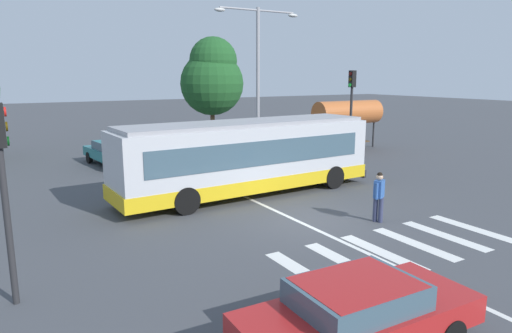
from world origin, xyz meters
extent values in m
plane|color=#424449|center=(0.00, 0.00, 0.00)|extent=(160.00, 160.00, 0.00)
cylinder|color=black|center=(3.63, 5.54, 0.50)|extent=(1.01, 0.35, 1.00)
cylinder|color=black|center=(3.74, 3.20, 0.50)|extent=(1.01, 0.35, 1.00)
cylinder|color=black|center=(-3.39, 5.21, 0.50)|extent=(1.01, 0.35, 1.00)
cylinder|color=black|center=(-3.28, 2.87, 0.50)|extent=(1.01, 0.35, 1.00)
cube|color=silver|center=(-0.05, 4.20, 1.62)|extent=(11.09, 3.07, 2.55)
cube|color=gold|center=(-0.05, 4.20, 0.62)|extent=(11.20, 3.10, 0.55)
cube|color=#3D5666|center=(-0.05, 4.20, 1.93)|extent=(9.77, 3.06, 0.96)
cube|color=#3D5666|center=(5.44, 4.46, 1.83)|extent=(0.15, 2.24, 1.63)
cube|color=black|center=(5.44, 4.46, 2.72)|extent=(0.15, 1.94, 0.28)
cube|color=#99999E|center=(-0.05, 4.20, 2.98)|extent=(10.64, 2.84, 0.16)
cube|color=#28282B|center=(5.55, 4.46, 0.43)|extent=(0.24, 2.55, 0.36)
cylinder|color=#333856|center=(1.94, -1.14, 0.42)|extent=(0.16, 0.16, 0.85)
cylinder|color=#333856|center=(2.02, -1.30, 0.42)|extent=(0.16, 0.16, 0.85)
cube|color=#2D569E|center=(1.98, -1.22, 1.15)|extent=(0.47, 0.41, 0.60)
cylinder|color=#2D569E|center=(1.76, -1.33, 1.12)|extent=(0.10, 0.10, 0.55)
cylinder|color=#2D569E|center=(2.19, -1.11, 1.12)|extent=(0.10, 0.10, 0.55)
sphere|color=tan|center=(1.98, -1.22, 1.56)|extent=(0.22, 0.22, 0.22)
sphere|color=black|center=(1.98, -1.22, 1.63)|extent=(0.19, 0.19, 0.19)
cylinder|color=black|center=(-2.32, -5.63, 0.32)|extent=(0.64, 0.21, 0.64)
cylinder|color=black|center=(-5.11, -5.57, 0.32)|extent=(0.64, 0.21, 0.64)
cube|color=#AD1E1E|center=(-3.73, -6.44, 0.64)|extent=(4.54, 1.91, 0.52)
cube|color=#3D5666|center=(-3.82, -6.44, 1.12)|extent=(2.19, 1.64, 0.44)
cube|color=#AD1E1E|center=(-3.82, -6.44, 1.30)|extent=(2.01, 1.57, 0.09)
cylinder|color=black|center=(-4.36, 14.74, 0.32)|extent=(0.27, 0.66, 0.64)
cylinder|color=black|center=(-2.69, 14.93, 0.32)|extent=(0.27, 0.66, 0.64)
cylinder|color=black|center=(-4.03, 11.97, 0.32)|extent=(0.27, 0.66, 0.64)
cylinder|color=black|center=(-2.37, 12.16, 0.32)|extent=(0.27, 0.66, 0.64)
cube|color=#196B70|center=(-3.36, 13.45, 0.64)|extent=(2.33, 4.68, 0.52)
cube|color=#3D5666|center=(-3.35, 13.36, 1.12)|extent=(1.84, 2.33, 0.44)
cube|color=#196B70|center=(-3.35, 13.36, 1.30)|extent=(1.75, 2.14, 0.09)
cylinder|color=black|center=(-1.61, 15.26, 0.32)|extent=(0.21, 0.64, 0.64)
cylinder|color=black|center=(0.06, 15.29, 0.32)|extent=(0.21, 0.64, 0.64)
cylinder|color=black|center=(-1.55, 12.47, 0.32)|extent=(0.21, 0.64, 0.64)
cylinder|color=black|center=(0.13, 12.50, 0.32)|extent=(0.21, 0.64, 0.64)
cube|color=#234293|center=(-0.74, 13.88, 0.64)|extent=(1.92, 4.54, 0.52)
cube|color=#3D5666|center=(-0.74, 13.79, 1.12)|extent=(1.65, 2.20, 0.44)
cube|color=#234293|center=(-0.74, 13.79, 1.30)|extent=(1.57, 2.01, 0.09)
cylinder|color=black|center=(0.92, 14.65, 0.32)|extent=(0.27, 0.66, 0.64)
cylinder|color=black|center=(2.58, 14.84, 0.32)|extent=(0.27, 0.66, 0.64)
cylinder|color=black|center=(1.23, 11.88, 0.32)|extent=(0.27, 0.66, 0.64)
cylinder|color=black|center=(2.89, 12.07, 0.32)|extent=(0.27, 0.66, 0.64)
cube|color=#C6B793|center=(1.90, 13.36, 0.64)|extent=(2.31, 4.67, 0.52)
cube|color=#3D5666|center=(1.91, 13.27, 1.12)|extent=(1.83, 2.32, 0.44)
cube|color=#C6B793|center=(1.91, 13.27, 1.30)|extent=(1.74, 2.14, 0.09)
cylinder|color=black|center=(3.68, 15.10, 0.32)|extent=(0.22, 0.65, 0.64)
cylinder|color=black|center=(5.35, 15.15, 0.32)|extent=(0.22, 0.65, 0.64)
cylinder|color=black|center=(3.77, 12.31, 0.32)|extent=(0.22, 0.65, 0.64)
cylinder|color=black|center=(5.45, 12.36, 0.32)|extent=(0.22, 0.65, 0.64)
cube|color=black|center=(4.56, 13.73, 0.64)|extent=(1.97, 4.56, 0.52)
cube|color=#3D5666|center=(4.57, 13.64, 1.12)|extent=(1.67, 2.21, 0.44)
cube|color=black|center=(4.57, 13.64, 1.30)|extent=(1.59, 2.03, 0.09)
cylinder|color=#28282B|center=(-8.94, -1.36, 1.72)|extent=(0.14, 0.14, 3.43)
cylinder|color=red|center=(-8.77, -1.36, 4.15)|extent=(0.04, 0.20, 0.20)
cylinder|color=#463707|center=(-8.77, -1.36, 3.85)|extent=(0.04, 0.20, 0.20)
cylinder|color=#093B10|center=(-8.77, -1.36, 3.55)|extent=(0.04, 0.20, 0.20)
cylinder|color=#28282B|center=(8.21, 7.19, 2.12)|extent=(0.14, 0.14, 4.24)
cube|color=black|center=(8.21, 7.19, 4.69)|extent=(0.28, 0.32, 0.90)
cylinder|color=#410907|center=(8.04, 7.19, 4.96)|extent=(0.04, 0.20, 0.20)
cylinder|color=#463707|center=(8.04, 7.19, 4.66)|extent=(0.04, 0.20, 0.20)
cylinder|color=green|center=(8.04, 7.19, 4.36)|extent=(0.04, 0.20, 0.20)
cylinder|color=#28282B|center=(9.02, 11.04, 1.15)|extent=(0.12, 0.12, 2.30)
cylinder|color=#28282B|center=(13.81, 11.04, 1.15)|extent=(0.12, 0.12, 2.30)
cube|color=slate|center=(11.42, 11.74, 1.26)|extent=(4.60, 0.04, 1.93)
cylinder|color=#BC602D|center=(11.42, 11.04, 2.48)|extent=(4.89, 1.54, 1.54)
cube|color=#4C3823|center=(11.42, 11.04, 0.45)|extent=(3.83, 0.36, 0.08)
cylinder|color=#939399|center=(3.92, 10.01, 4.22)|extent=(0.20, 0.20, 8.44)
cylinder|color=#939399|center=(5.05, 10.01, 8.29)|extent=(2.27, 0.10, 0.10)
ellipsoid|color=silver|center=(6.18, 10.01, 8.16)|extent=(0.60, 0.32, 0.20)
cylinder|color=#939399|center=(2.78, 10.01, 8.29)|extent=(2.27, 0.10, 0.10)
ellipsoid|color=silver|center=(1.65, 10.01, 8.16)|extent=(0.60, 0.32, 0.20)
cylinder|color=brown|center=(6.71, 21.95, 1.23)|extent=(0.36, 0.36, 2.46)
sphere|color=#1E5123|center=(6.71, 21.95, 4.23)|extent=(5.06, 5.06, 5.06)
sphere|color=#1E5123|center=(6.80, 21.83, 6.01)|extent=(3.80, 3.80, 3.80)
cube|color=silver|center=(-2.61, -3.27, 0.00)|extent=(0.45, 3.01, 0.01)
cube|color=silver|center=(-1.27, -3.27, 0.00)|extent=(0.45, 3.01, 0.01)
cube|color=silver|center=(0.08, -3.27, 0.00)|extent=(0.45, 3.01, 0.01)
cube|color=silver|center=(1.43, -3.27, 0.00)|extent=(0.45, 3.01, 0.01)
cube|color=silver|center=(2.78, -3.27, 0.00)|extent=(0.45, 3.01, 0.01)
cube|color=silver|center=(4.13, -3.27, 0.00)|extent=(0.45, 3.01, 0.01)
cube|color=silver|center=(-0.31, 2.00, 0.00)|extent=(0.16, 24.00, 0.01)
camera|label=1|loc=(-9.09, -11.92, 4.87)|focal=32.08mm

